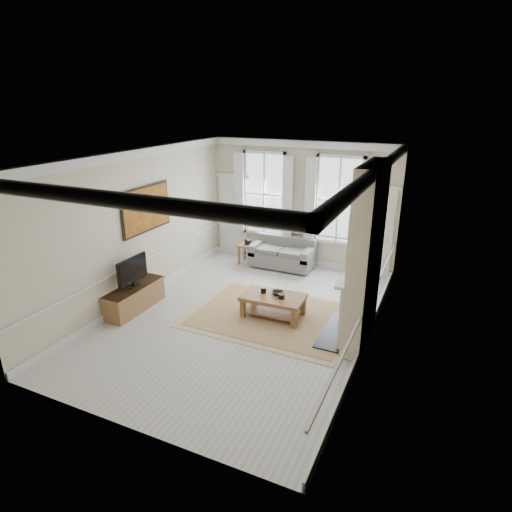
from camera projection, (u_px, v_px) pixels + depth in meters
The scene contains 23 objects.
floor at pixel (243, 317), 9.14m from camera, with size 7.20×7.20×0.00m, color #B7B5AD.
ceiling at pixel (241, 156), 7.96m from camera, with size 7.20×7.20×0.00m, color white.
back_wall at pixel (301, 204), 11.62m from camera, with size 5.20×5.20×0.00m, color beige.
left_wall at pixel (138, 227), 9.56m from camera, with size 7.20×7.20×0.00m, color beige.
right_wall at pixel (374, 261), 7.53m from camera, with size 7.20×7.20×0.00m, color beige.
window_left at pixel (265, 194), 11.92m from camera, with size 1.26×0.20×2.20m, color #B2BCC6, non-canonical shape.
window_right at pixel (339, 201), 11.10m from camera, with size 1.26×0.20×2.20m, color #B2BCC6, non-canonical shape.
door_left at pixel (233, 216), 12.58m from camera, with size 0.90×0.08×2.30m, color silver.
door_right at pixel (375, 233), 10.98m from camera, with size 0.90×0.08×2.30m, color silver.
painting at pixel (146, 209), 9.68m from camera, with size 0.05×1.66×1.06m, color #B2781E.
chimney_breast at pixel (366, 256), 7.77m from camera, with size 0.35×1.70×3.38m, color beige.
hearth at pixel (337, 332), 8.52m from camera, with size 0.55×1.50×0.05m, color black.
fireplace at pixel (350, 302), 8.20m from camera, with size 0.21×1.45×1.33m.
mirror at pixel (356, 237), 7.74m from camera, with size 0.06×1.26×1.06m, color gold.
sofa at pixel (283, 255), 11.78m from camera, with size 1.70×0.83×0.83m.
side_table at pixel (248, 248), 12.00m from camera, with size 0.51×0.51×0.57m.
rug at pixel (273, 316), 9.18m from camera, with size 3.50×2.60×0.02m, color tan.
coffee_table at pixel (273, 299), 9.05m from camera, with size 1.33×0.81×0.49m.
ceramic_pot_a at pixel (263, 290), 9.14m from camera, with size 0.12×0.12×0.12m, color black.
ceramic_pot_b at pixel (281, 296), 8.88m from camera, with size 0.14×0.14×0.10m, color black.
bowl at pixel (277, 293), 9.07m from camera, with size 0.25×0.25×0.06m, color black.
tv_stand at pixel (135, 298), 9.41m from camera, with size 0.49×1.53×0.55m, color brown.
tv at pixel (132, 270), 9.17m from camera, with size 0.08×0.90×0.68m.
Camera 1 is at (3.64, -7.26, 4.40)m, focal length 30.00 mm.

